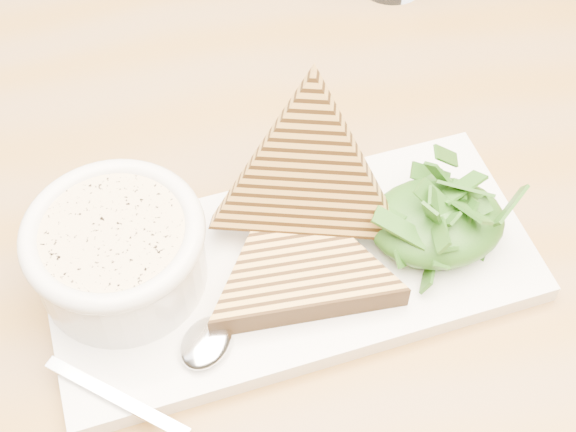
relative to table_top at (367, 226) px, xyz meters
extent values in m
cube|color=olive|center=(0.00, 0.00, 0.00)|extent=(1.17, 0.79, 0.04)
cube|color=white|center=(-0.07, -0.05, 0.03)|extent=(0.38, 0.21, 0.02)
cylinder|color=white|center=(-0.20, -0.04, 0.06)|extent=(0.12, 0.12, 0.05)
cylinder|color=beige|center=(-0.20, -0.04, 0.09)|extent=(0.10, 0.10, 0.01)
torus|color=white|center=(-0.20, -0.04, 0.09)|extent=(0.13, 0.13, 0.01)
ellipsoid|color=#164412|center=(0.04, -0.04, 0.06)|extent=(0.10, 0.08, 0.04)
ellipsoid|color=silver|center=(-0.14, -0.11, 0.04)|extent=(0.05, 0.06, 0.01)
cube|color=silver|center=(-0.21, -0.14, 0.04)|extent=(0.09, 0.07, 0.00)
camera|label=1|loc=(-0.13, -0.37, 0.54)|focal=50.00mm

